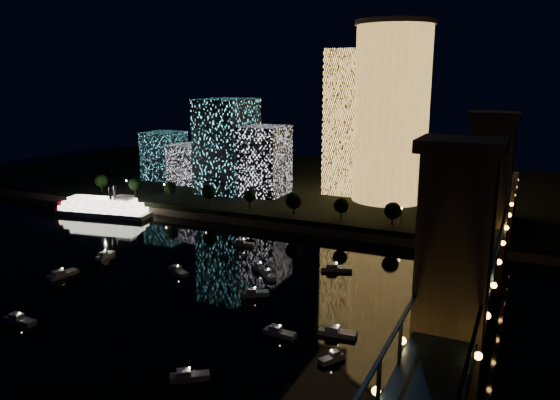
{
  "coord_description": "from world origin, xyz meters",
  "views": [
    {
      "loc": [
        74.78,
        -107.2,
        59.42
      ],
      "look_at": [
        -0.72,
        55.0,
        18.46
      ],
      "focal_mm": 35.0,
      "sensor_mm": 36.0,
      "label": 1
    }
  ],
  "objects": [
    {
      "name": "midrise_blocks",
      "position": [
        -62.32,
        119.78,
        22.38
      ],
      "size": [
        85.06,
        37.04,
        43.77
      ],
      "color": "white",
      "rests_on": "far_bank"
    },
    {
      "name": "tower_cylindrical",
      "position": [
        17.88,
        129.51,
        43.61
      ],
      "size": [
        34.0,
        34.0,
        76.97
      ],
      "color": "#FFB851",
      "rests_on": "far_bank"
    },
    {
      "name": "far_bank",
      "position": [
        0.0,
        160.0,
        2.5
      ],
      "size": [
        420.0,
        160.0,
        5.0
      ],
      "primitive_type": "cube",
      "color": "black",
      "rests_on": "ground"
    },
    {
      "name": "truss_bridge",
      "position": [
        65.0,
        3.72,
        16.25
      ],
      "size": [
        13.0,
        266.0,
        50.0
      ],
      "color": "#172E4B",
      "rests_on": "ground"
    },
    {
      "name": "riverboat",
      "position": [
        -93.23,
        67.6,
        3.53
      ],
      "size": [
        46.52,
        16.36,
        13.75
      ],
      "color": "silver",
      "rests_on": "ground"
    },
    {
      "name": "esplanade_trees",
      "position": [
        -28.35,
        88.0,
        10.47
      ],
      "size": [
        166.05,
        6.86,
        8.93
      ],
      "color": "black",
      "rests_on": "far_bank"
    },
    {
      "name": "street_lamps",
      "position": [
        -34.0,
        94.0,
        9.02
      ],
      "size": [
        132.7,
        0.7,
        5.65
      ],
      "color": "black",
      "rests_on": "far_bank"
    },
    {
      "name": "seawall",
      "position": [
        0.0,
        82.0,
        1.5
      ],
      "size": [
        420.0,
        6.0,
        3.0
      ],
      "primitive_type": "cube",
      "color": "#6B5E4C",
      "rests_on": "ground"
    },
    {
      "name": "ground",
      "position": [
        0.0,
        0.0,
        0.0
      ],
      "size": [
        520.0,
        520.0,
        0.0
      ],
      "primitive_type": "plane",
      "color": "black",
      "rests_on": "ground"
    },
    {
      "name": "motorboats",
      "position": [
        -2.85,
        15.43,
        0.81
      ],
      "size": [
        95.76,
        87.01,
        2.78
      ],
      "color": "silver",
      "rests_on": "ground"
    },
    {
      "name": "tower_rectangular",
      "position": [
        -2.68,
        137.46,
        38.04
      ],
      "size": [
        20.77,
        20.77,
        66.08
      ],
      "primitive_type": "cube",
      "color": "#FFB851",
      "rests_on": "far_bank"
    }
  ]
}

